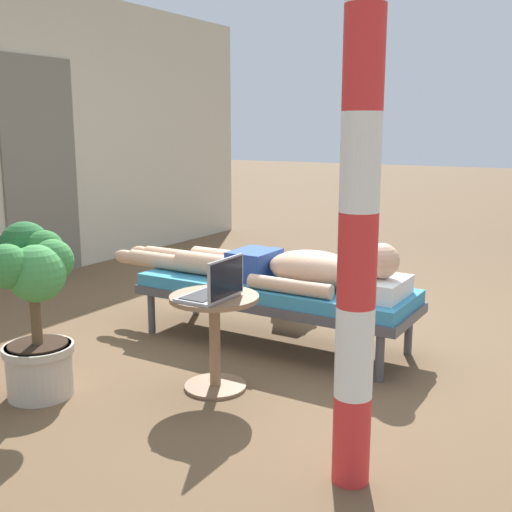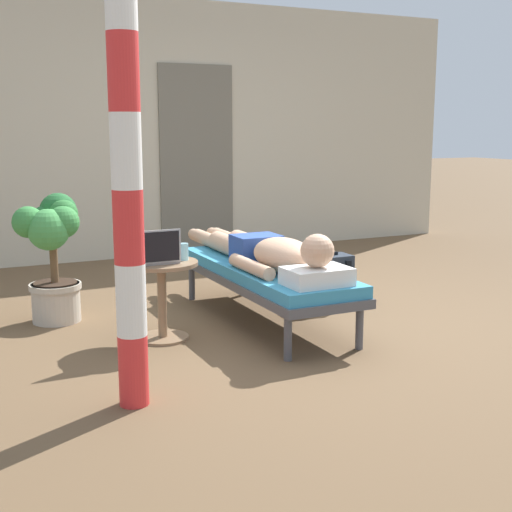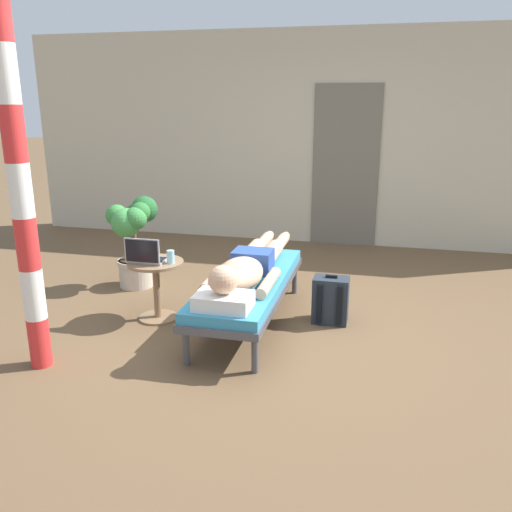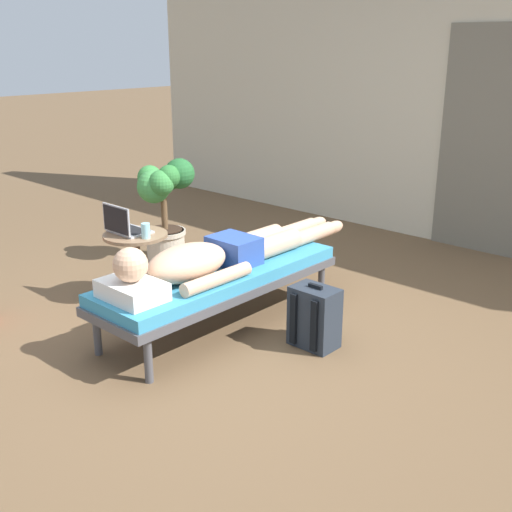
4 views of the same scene
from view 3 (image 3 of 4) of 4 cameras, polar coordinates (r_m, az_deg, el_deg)
ground_plane at (r=4.40m, az=1.59°, el=-8.45°), size 40.00×40.00×0.00m
house_wall_back at (r=7.14m, az=5.18°, el=12.34°), size 7.60×0.20×2.70m
house_door_panel at (r=7.00m, az=9.54°, el=9.39°), size 0.84×0.03×2.04m
lounge_chair at (r=4.50m, az=-0.79°, el=-3.13°), size 0.61×1.85×0.42m
person_reclining at (r=4.40m, az=-0.93°, el=-1.22°), size 0.53×2.17×0.32m
side_table at (r=4.67m, az=-10.61°, el=-2.54°), size 0.48×0.48×0.52m
laptop at (r=4.58m, az=-11.71°, el=-0.00°), size 0.31×0.24×0.23m
drink_glass at (r=4.53m, az=-9.11°, el=-0.09°), size 0.06×0.06×0.11m
backpack at (r=4.63m, az=7.97°, el=-4.70°), size 0.30×0.26×0.42m
potted_plant at (r=5.50m, az=-12.94°, el=2.31°), size 0.48×0.49×0.92m
porch_post at (r=3.86m, az=-23.87°, el=6.43°), size 0.15×0.15×2.55m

